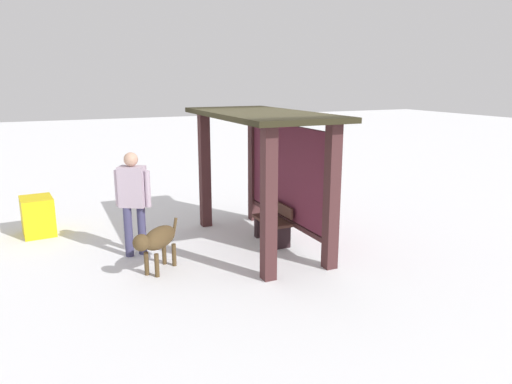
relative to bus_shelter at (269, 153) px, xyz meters
The scene contains 6 objects.
ground_plane 1.68m from the bus_shelter, 90.00° to the right, with size 60.00×60.00×0.00m, color white.
bus_shelter is the anchor object (origin of this frame).
bench_left_inside 1.36m from the bus_shelter, 90.00° to the left, with size 0.90×0.41×0.72m.
person_walking 2.44m from the bus_shelter, 99.04° to the right, with size 0.44×0.57×1.77m.
dog 2.49m from the bus_shelter, 76.45° to the right, with size 0.81×0.86×0.73m.
grit_bin 4.63m from the bus_shelter, 120.44° to the right, with size 0.70×0.56×0.74m, color yellow.
Camera 1 is at (7.43, -3.44, 2.93)m, focal length 33.22 mm.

